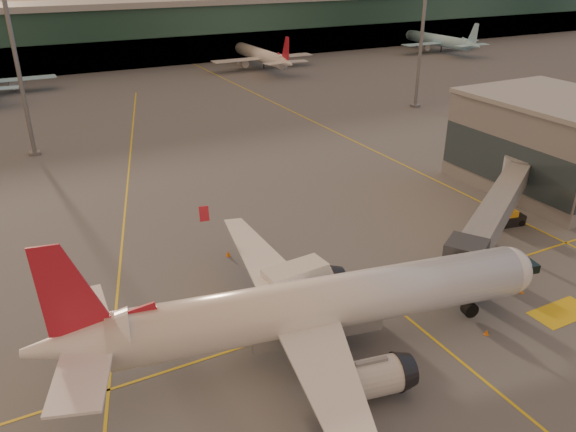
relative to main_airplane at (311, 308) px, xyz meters
name	(u,v)px	position (x,y,z in m)	size (l,w,h in m)	color
ground	(374,346)	(5.01, -2.07, -4.11)	(600.00, 600.00, 0.00)	#4C4F54
taxi_markings	(147,185)	(-2.31, 42.42, -4.10)	(100.12, 173.00, 0.01)	gold
terminal	(78,36)	(5.01, 139.73, 4.65)	(400.00, 20.00, 17.60)	#19382D
gate_building	(553,143)	(46.95, 15.87, 2.18)	(18.40, 22.40, 12.60)	slate
mast_west_near	(16,61)	(-14.99, 63.93, 10.75)	(2.40, 2.40, 25.60)	slate
mast_east_near	(422,34)	(60.01, 59.93, 10.75)	(2.40, 2.40, 25.60)	slate
distant_aircraft_row	(8,92)	(-15.99, 115.93, -4.11)	(290.00, 34.00, 13.00)	#98DAFF
main_airplane	(311,308)	(0.00, 0.00, 0.00)	(41.72, 37.86, 12.65)	white
jet_bridge	(500,204)	(28.68, 7.50, 0.23)	(27.38, 18.56, 6.14)	slate
catering_truck	(296,285)	(1.76, 5.72, -1.56)	(5.95, 2.96, 4.49)	red
gpu_cart	(504,278)	(22.10, -0.01, -3.47)	(2.41, 1.64, 1.31)	gold
pushback_tug	(508,218)	(32.80, 9.52, -3.31)	(4.12, 2.69, 1.97)	black
cone_nose	(522,291)	(22.33, -2.01, -3.87)	(0.39, 0.39, 0.50)	orange
cone_wing_left	(228,253)	(0.05, 17.89, -3.81)	(0.49, 0.49, 0.63)	orange
cone_fwd	(486,332)	(14.43, -5.26, -3.86)	(0.40, 0.40, 0.51)	orange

